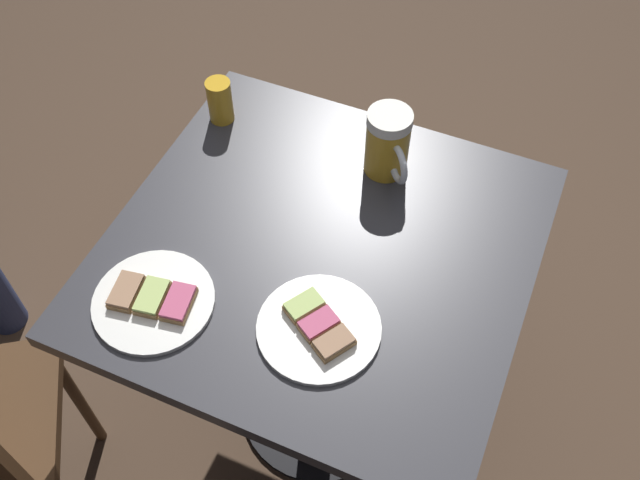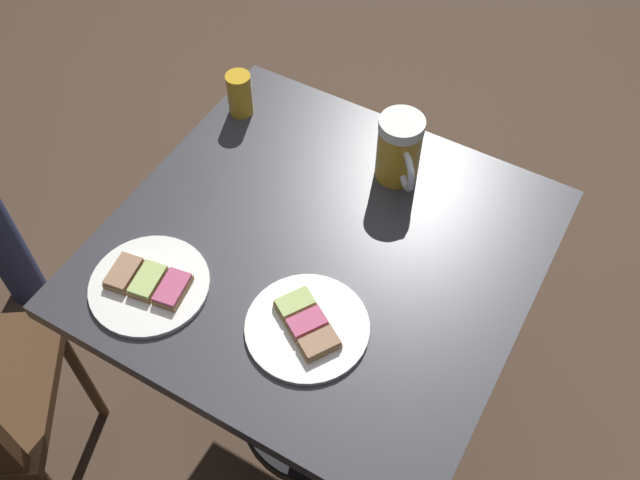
# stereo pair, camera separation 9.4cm
# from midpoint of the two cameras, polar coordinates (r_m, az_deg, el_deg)

# --- Properties ---
(ground_plane) EXTENTS (6.00, 6.00, 0.00)m
(ground_plane) POSITION_cam_midpoint_polar(r_m,az_deg,el_deg) (2.08, 1.33, -13.21)
(ground_plane) COLOR #4C3828
(cafe_table) EXTENTS (0.80, 0.82, 0.77)m
(cafe_table) POSITION_cam_midpoint_polar(r_m,az_deg,el_deg) (1.54, 1.76, -3.93)
(cafe_table) COLOR black
(cafe_table) RESTS_ON ground_plane
(plate_near) EXTENTS (0.23, 0.23, 0.03)m
(plate_near) POSITION_cam_midpoint_polar(r_m,az_deg,el_deg) (1.30, 1.05, -7.02)
(plate_near) COLOR white
(plate_near) RESTS_ON cafe_table
(plate_far) EXTENTS (0.23, 0.23, 0.03)m
(plate_far) POSITION_cam_midpoint_polar(r_m,az_deg,el_deg) (1.38, -11.61, -3.55)
(plate_far) COLOR white
(plate_far) RESTS_ON cafe_table
(beer_mug) EXTENTS (0.13, 0.12, 0.15)m
(beer_mug) POSITION_cam_midpoint_polar(r_m,az_deg,el_deg) (1.49, 8.20, 7.08)
(beer_mug) COLOR gold
(beer_mug) RESTS_ON cafe_table
(beer_glass_small) EXTENTS (0.06, 0.06, 0.10)m
(beer_glass_small) POSITION_cam_midpoint_polar(r_m,az_deg,el_deg) (1.64, -4.78, 11.50)
(beer_glass_small) COLOR gold
(beer_glass_small) RESTS_ON cafe_table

